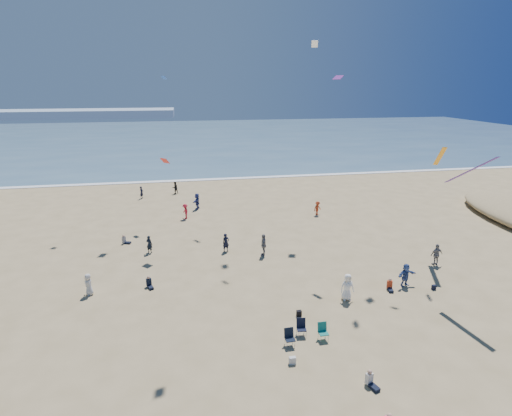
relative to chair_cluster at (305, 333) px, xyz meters
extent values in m
plane|color=tan|center=(-4.16, -4.51, -0.50)|extent=(220.00, 220.00, 0.00)
cube|color=#476B84|center=(-4.16, 90.49, -0.47)|extent=(220.00, 100.00, 0.06)
cube|color=white|center=(-4.16, 40.49, -0.46)|extent=(220.00, 1.20, 0.08)
cube|color=#7A8EA8|center=(-64.16, 165.49, 1.10)|extent=(110.00, 20.00, 3.20)
imported|color=black|center=(-2.99, 13.27, 0.31)|extent=(0.68, 0.54, 1.62)
imported|color=silver|center=(-13.02, 7.63, 0.27)|extent=(0.80, 0.90, 1.55)
imported|color=red|center=(-6.28, 22.80, 0.31)|extent=(0.90, 1.18, 1.62)
imported|color=gray|center=(13.19, 7.58, 0.39)|extent=(1.08, 0.52, 1.78)
imported|color=#313F89|center=(-4.89, 26.06, 0.43)|extent=(1.11, 1.80, 1.85)
imported|color=#344E91|center=(8.96, 4.89, 0.34)|extent=(1.63, 0.84, 1.68)
imported|color=black|center=(-9.44, 14.21, 0.27)|extent=(0.67, 0.60, 1.55)
imported|color=gray|center=(0.03, 11.87, 0.46)|extent=(0.74, 1.20, 1.92)
imported|color=black|center=(-7.46, 33.40, 0.29)|extent=(0.96, 0.89, 1.59)
imported|color=black|center=(-11.58, 31.78, 0.28)|extent=(0.56, 0.67, 1.55)
imported|color=white|center=(4.08, 3.81, 0.43)|extent=(0.94, 0.64, 1.85)
imported|color=#B6391A|center=(8.03, 21.45, 0.27)|extent=(1.15, 0.97, 1.54)
cube|color=silver|center=(-1.21, -1.76, -0.30)|extent=(0.35, 0.20, 0.40)
cube|color=black|center=(0.38, 2.45, -0.31)|extent=(0.30, 0.22, 0.38)
cube|color=black|center=(10.67, 3.98, -0.33)|extent=(0.28, 0.18, 0.34)
cube|color=blue|center=(-7.68, 25.15, 13.93)|extent=(0.64, 0.74, 0.32)
cube|color=white|center=(6.34, 19.63, 16.86)|extent=(0.70, 0.64, 0.57)
cube|color=purple|center=(5.57, 11.38, 13.81)|extent=(0.72, 0.88, 0.30)
cube|color=red|center=(-7.71, 15.25, 7.22)|extent=(0.82, 0.83, 0.47)
cube|color=#562597|center=(11.56, 3.34, 8.15)|extent=(0.35, 3.14, 2.21)
cube|color=orange|center=(13.87, 9.83, 7.83)|extent=(0.35, 2.64, 1.87)
camera|label=1|loc=(-6.21, -18.44, 13.38)|focal=28.00mm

